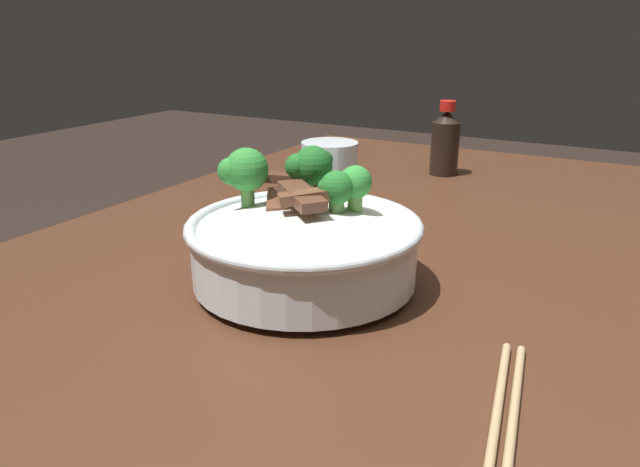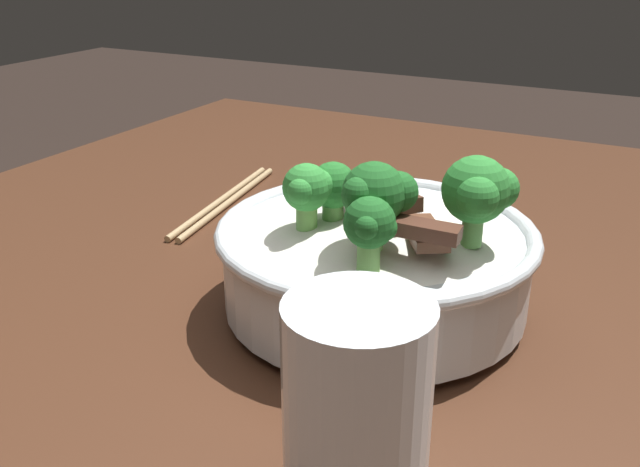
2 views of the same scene
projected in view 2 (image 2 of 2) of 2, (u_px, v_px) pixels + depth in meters
name	position (u px, v px, depth m)	size (l,w,h in m)	color
rice_bowl	(377.00, 252.00, 0.55)	(0.25, 0.25, 0.14)	silver
drinking_glass	(356.00, 420.00, 0.36)	(0.08, 0.08, 0.12)	white
chopsticks_pair	(225.00, 201.00, 0.79)	(0.23, 0.05, 0.01)	tan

